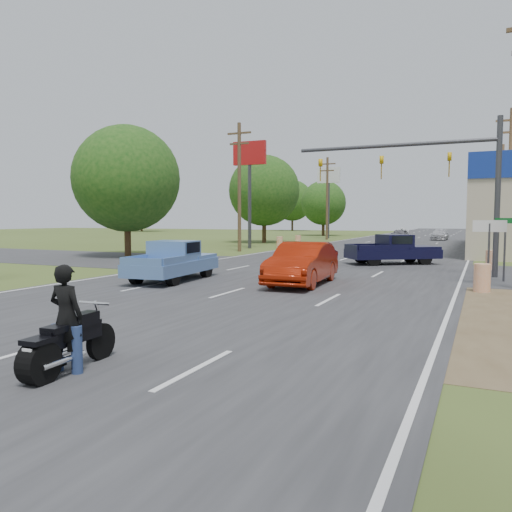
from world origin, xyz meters
The scene contains 29 objects.
ground centered at (0.00, 0.00, 0.00)m, with size 200.00×200.00×0.00m, color #445421.
main_road centered at (0.00, 40.00, 0.01)m, with size 15.00×180.00×0.02m, color #2D2D30.
cross_road centered at (0.00, 18.00, 0.01)m, with size 120.00×10.00×0.02m, color #2D2D30.
utility_pole_2 centered at (9.50, 31.00, 5.32)m, with size 2.00×0.28×10.00m.
utility_pole_3 centered at (9.50, 49.00, 5.32)m, with size 2.00×0.28×10.00m.
utility_pole_5 centered at (-9.50, 28.00, 5.32)m, with size 2.00×0.28×10.00m.
utility_pole_6 centered at (-9.50, 52.00, 5.32)m, with size 2.00×0.28×10.00m.
tree_0 centered at (-14.00, 20.00, 5.26)m, with size 7.14×7.14×8.84m.
tree_1 centered at (-13.50, 42.00, 5.57)m, with size 7.56×7.56×9.36m.
tree_2 centered at (-14.20, 66.00, 4.95)m, with size 6.72×6.72×8.32m.
tree_4 centered at (-55.00, 75.00, 6.82)m, with size 9.24×9.24×11.44m.
tree_6 centered at (-30.00, 95.00, 6.51)m, with size 8.82×8.82×10.92m.
barrel_0 centered at (8.00, 12.00, 0.50)m, with size 0.56×0.56×1.00m, color orange.
barrel_1 centered at (8.40, 20.50, 0.50)m, with size 0.56×0.56×1.00m, color orange.
barrel_2 centered at (-8.50, 34.00, 0.50)m, with size 0.56×0.56×1.00m, color orange.
barrel_3 centered at (-8.20, 38.00, 0.50)m, with size 0.56×0.56×1.00m, color orange.
pole_sign_left_near centered at (-10.50, 32.00, 7.17)m, with size 3.00×0.35×9.20m.
pole_sign_left_far centered at (-10.50, 56.00, 7.17)m, with size 3.00×0.35×9.20m.
lane_sign centered at (8.20, 14.00, 1.90)m, with size 1.20×0.08×2.52m.
street_name_sign centered at (8.80, 15.50, 1.61)m, with size 0.80×0.08×2.61m.
signal_mast centered at (5.82, 17.00, 4.80)m, with size 9.12×0.40×7.00m.
red_convertible centered at (1.60, 11.20, 0.82)m, with size 1.74×4.99×1.65m, color maroon.
motorcycle centered at (1.73, -1.08, 0.49)m, with size 0.67×2.16×1.10m.
rider centered at (1.73, -1.02, 0.87)m, with size 0.63×0.41×1.73m, color black.
blue_pickup centered at (-3.74, 10.31, 0.84)m, with size 2.40×5.18×1.66m.
navy_pickup centered at (3.44, 21.71, 0.85)m, with size 5.27×4.59×1.69m.
distant_car_grey centered at (-0.50, 49.94, 0.71)m, with size 1.68×4.18×1.42m, color #5F5E63.
distant_car_silver centered at (3.17, 56.71, 0.66)m, with size 1.85×4.55×1.32m, color silver.
distant_car_white centered at (-3.14, 69.93, 0.58)m, with size 1.94×4.20×1.17m, color white.
Camera 1 is at (8.00, -7.15, 2.58)m, focal length 35.00 mm.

